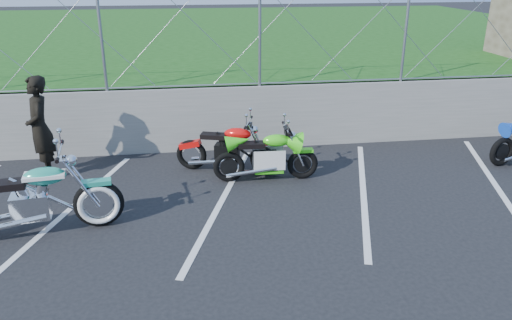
{
  "coord_description": "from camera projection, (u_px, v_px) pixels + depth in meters",
  "views": [
    {
      "loc": [
        -0.51,
        -6.33,
        3.57
      ],
      "look_at": [
        0.6,
        1.3,
        0.56
      ],
      "focal_mm": 35.0,
      "sensor_mm": 36.0,
      "label": 1
    }
  ],
  "objects": [
    {
      "name": "naked_orange",
      "position": [
        229.0,
        150.0,
        9.12
      ],
      "size": [
        1.91,
        0.78,
        0.98
      ],
      "rotation": [
        0.0,
        0.0,
        -0.3
      ],
      "color": "black",
      "rests_on": "ground"
    },
    {
      "name": "retaining_wall",
      "position": [
        211.0,
        119.0,
        10.19
      ],
      "size": [
        30.0,
        0.22,
        1.3
      ],
      "primitive_type": "cube",
      "color": "slate",
      "rests_on": "ground"
    },
    {
      "name": "cruiser_turquoise",
      "position": [
        34.0,
        202.0,
        6.94
      ],
      "size": [
        2.47,
        0.78,
        1.23
      ],
      "rotation": [
        0.0,
        0.0,
        0.13
      ],
      "color": "black",
      "rests_on": "ground"
    },
    {
      "name": "parking_lines",
      "position": [
        294.0,
        196.0,
        8.28
      ],
      "size": [
        18.29,
        4.31,
        0.01
      ],
      "color": "silver",
      "rests_on": "ground"
    },
    {
      "name": "grass_field",
      "position": [
        196.0,
        46.0,
        19.41
      ],
      "size": [
        30.0,
        20.0,
        1.3
      ],
      "primitive_type": "cube",
      "color": "#164612",
      "rests_on": "ground"
    },
    {
      "name": "chain_link_fence",
      "position": [
        208.0,
        36.0,
        9.59
      ],
      "size": [
        28.0,
        0.03,
        2.0
      ],
      "color": "gray",
      "rests_on": "retaining_wall"
    },
    {
      "name": "person_standing",
      "position": [
        40.0,
        128.0,
        8.72
      ],
      "size": [
        0.61,
        0.77,
        1.84
      ],
      "primitive_type": "imported",
      "rotation": [
        0.0,
        0.0,
        -1.28
      ],
      "color": "black",
      "rests_on": "ground"
    },
    {
      "name": "ground",
      "position": [
        228.0,
        230.0,
        7.2
      ],
      "size": [
        90.0,
        90.0,
        0.0
      ],
      "primitive_type": "plane",
      "color": "black",
      "rests_on": "ground"
    },
    {
      "name": "sportbike_green",
      "position": [
        268.0,
        158.0,
        8.75
      ],
      "size": [
        1.87,
        0.67,
        0.97
      ],
      "rotation": [
        0.0,
        0.0,
        -0.04
      ],
      "color": "black",
      "rests_on": "ground"
    }
  ]
}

